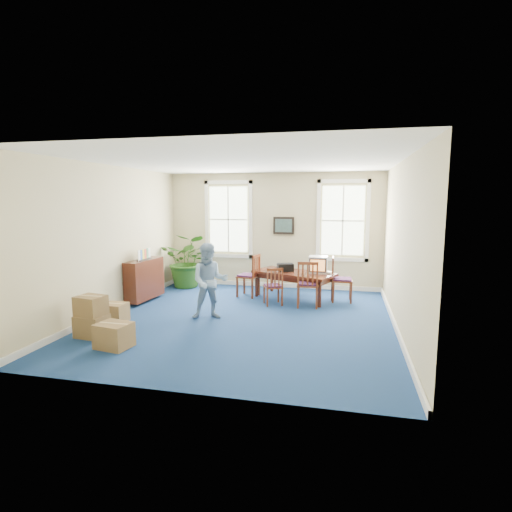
% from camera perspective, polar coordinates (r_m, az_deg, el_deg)
% --- Properties ---
extents(floor, '(6.50, 6.50, 0.00)m').
position_cam_1_polar(floor, '(8.38, -1.59, -9.04)').
color(floor, navy).
rests_on(floor, ground).
extents(ceiling, '(6.50, 6.50, 0.00)m').
position_cam_1_polar(ceiling, '(8.04, -1.68, 13.32)').
color(ceiling, white).
rests_on(ceiling, ground).
extents(wall_back, '(6.50, 0.00, 6.50)m').
position_cam_1_polar(wall_back, '(11.22, 2.48, 3.64)').
color(wall_back, '#C7B98E').
rests_on(wall_back, ground).
extents(wall_front, '(6.50, 0.00, 6.50)m').
position_cam_1_polar(wall_front, '(5.00, -10.90, -2.04)').
color(wall_front, '#C7B98E').
rests_on(wall_front, ground).
extents(wall_left, '(0.00, 6.50, 6.50)m').
position_cam_1_polar(wall_left, '(9.26, -19.94, 2.23)').
color(wall_left, '#C7B98E').
rests_on(wall_left, ground).
extents(wall_right, '(0.00, 6.50, 6.50)m').
position_cam_1_polar(wall_right, '(7.87, 20.05, 1.27)').
color(wall_right, '#C7B98E').
rests_on(wall_right, ground).
extents(baseboard_back, '(6.00, 0.04, 0.12)m').
position_cam_1_polar(baseboard_back, '(11.41, 2.41, -4.10)').
color(baseboard_back, white).
rests_on(baseboard_back, ground).
extents(baseboard_left, '(0.04, 6.50, 0.12)m').
position_cam_1_polar(baseboard_left, '(9.51, -19.34, -7.04)').
color(baseboard_left, white).
rests_on(baseboard_left, ground).
extents(baseboard_right, '(0.04, 6.50, 0.12)m').
position_cam_1_polar(baseboard_right, '(8.18, 19.31, -9.49)').
color(baseboard_right, white).
rests_on(baseboard_right, ground).
extents(window_left, '(1.40, 0.12, 2.20)m').
position_cam_1_polar(window_left, '(11.48, -3.95, 5.23)').
color(window_left, white).
rests_on(window_left, ground).
extents(window_right, '(1.40, 0.12, 2.20)m').
position_cam_1_polar(window_right, '(11.00, 12.30, 4.94)').
color(window_right, white).
rests_on(window_right, ground).
extents(wall_picture, '(0.58, 0.06, 0.48)m').
position_cam_1_polar(wall_picture, '(11.11, 3.97, 4.36)').
color(wall_picture, black).
rests_on(wall_picture, ground).
extents(conference_table, '(2.18, 1.61, 0.68)m').
position_cam_1_polar(conference_table, '(10.04, 5.42, -4.19)').
color(conference_table, '#461C10').
rests_on(conference_table, ground).
extents(crt_tv, '(0.46, 0.50, 0.41)m').
position_cam_1_polar(crt_tv, '(9.93, 8.86, -1.20)').
color(crt_tv, '#B7B7BC').
rests_on(crt_tv, conference_table).
extents(game_console, '(0.21, 0.23, 0.05)m').
position_cam_1_polar(game_console, '(9.90, 10.39, -2.32)').
color(game_console, white).
rests_on(game_console, conference_table).
extents(equipment_bag, '(0.46, 0.37, 0.20)m').
position_cam_1_polar(equipment_bag, '(10.03, 4.21, -1.64)').
color(equipment_bag, black).
rests_on(equipment_bag, conference_table).
extents(chair_near_left, '(0.53, 0.53, 0.90)m').
position_cam_1_polar(chair_near_left, '(9.42, 2.44, -4.28)').
color(chair_near_left, maroon).
rests_on(chair_near_left, ground).
extents(chair_near_right, '(0.52, 0.52, 1.08)m').
position_cam_1_polar(chair_near_right, '(9.29, 7.40, -3.94)').
color(chair_near_right, maroon).
rests_on(chair_near_right, ground).
extents(chair_end_left, '(0.57, 0.57, 1.09)m').
position_cam_1_polar(chair_end_left, '(10.21, -1.13, -2.78)').
color(chair_end_left, maroon).
rests_on(chair_end_left, ground).
extents(chair_end_right, '(0.51, 0.51, 1.09)m').
position_cam_1_polar(chair_end_right, '(9.92, 12.20, -3.27)').
color(chair_end_right, maroon).
rests_on(chair_end_right, ground).
extents(man, '(0.92, 0.81, 1.58)m').
position_cam_1_polar(man, '(8.31, -6.63, -3.61)').
color(man, '#7E9DBF').
rests_on(man, ground).
extents(credenza, '(0.46, 1.25, 0.96)m').
position_cam_1_polar(credenza, '(10.08, -15.62, -3.59)').
color(credenza, '#461C10').
rests_on(credenza, ground).
extents(brochure_rack, '(0.19, 0.63, 0.27)m').
position_cam_1_polar(brochure_rack, '(9.97, -15.66, -0.13)').
color(brochure_rack, '#99999E').
rests_on(brochure_rack, credenza).
extents(potted_plant, '(1.46, 1.30, 1.52)m').
position_cam_1_polar(potted_plant, '(11.40, -9.68, -0.64)').
color(potted_plant, '#214A12').
rests_on(potted_plant, ground).
extents(cardboard_boxes, '(1.54, 1.54, 0.79)m').
position_cam_1_polar(cardboard_boxes, '(7.82, -20.84, -7.80)').
color(cardboard_boxes, olive).
rests_on(cardboard_boxes, ground).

